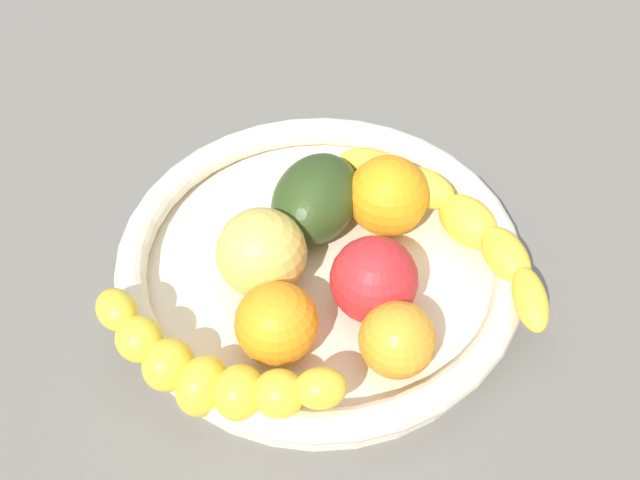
{
  "coord_description": "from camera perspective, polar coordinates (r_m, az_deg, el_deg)",
  "views": [
    {
      "loc": [
        35.56,
        -13.46,
        51.49
      ],
      "look_at": [
        0.0,
        0.0,
        7.68
      ],
      "focal_mm": 42.82,
      "sensor_mm": 36.0,
      "label": 1
    }
  ],
  "objects": [
    {
      "name": "kitchen_counter",
      "position": [
        0.63,
        0.0,
        -3.7
      ],
      "size": [
        120.0,
        120.0,
        3.0
      ],
      "primitive_type": "cube",
      "color": "#67635C",
      "rests_on": "ground"
    },
    {
      "name": "apple_yellow",
      "position": [
        0.57,
        -4.51,
        -0.69
      ],
      "size": [
        6.84,
        6.84,
        6.84
      ],
      "primitive_type": "sphere",
      "color": "#E2C356",
      "rests_on": "fruit_bowl"
    },
    {
      "name": "tomato_red",
      "position": [
        0.55,
        4.05,
        -2.99
      ],
      "size": [
        6.49,
        6.49,
        6.49
      ],
      "primitive_type": "sphere",
      "color": "red",
      "rests_on": "fruit_bowl"
    },
    {
      "name": "fruit_bowl",
      "position": [
        0.6,
        0.0,
        -1.62
      ],
      "size": [
        31.65,
        31.65,
        4.09
      ],
      "color": "beige",
      "rests_on": "kitchen_counter"
    },
    {
      "name": "avocado_dark",
      "position": [
        0.61,
        -0.33,
        3.09
      ],
      "size": [
        10.91,
        10.91,
        6.16
      ],
      "primitive_type": "ellipsoid",
      "rotation": [
        0.0,
        0.0,
        5.5
      ],
      "color": "#2D421A",
      "rests_on": "fruit_bowl"
    },
    {
      "name": "orange_mid_left",
      "position": [
        0.53,
        5.8,
        -7.42
      ],
      "size": [
        5.44,
        5.44,
        5.44
      ],
      "primitive_type": "sphere",
      "color": "orange",
      "rests_on": "fruit_bowl"
    },
    {
      "name": "orange_mid_right",
      "position": [
        0.61,
        5.08,
        3.31
      ],
      "size": [
        6.52,
        6.52,
        6.52
      ],
      "primitive_type": "sphere",
      "color": "orange",
      "rests_on": "fruit_bowl"
    },
    {
      "name": "banana_draped_right",
      "position": [
        0.52,
        -8.5,
        -9.66
      ],
      "size": [
        14.51,
        14.82,
        5.23
      ],
      "color": "yellow",
      "rests_on": "fruit_bowl"
    },
    {
      "name": "orange_front",
      "position": [
        0.53,
        -3.26,
        -6.24
      ],
      "size": [
        5.96,
        5.96,
        5.96
      ],
      "primitive_type": "sphere",
      "color": "orange",
      "rests_on": "fruit_bowl"
    },
    {
      "name": "banana_draped_left",
      "position": [
        0.61,
        10.42,
        1.33
      ],
      "size": [
        22.53,
        10.58,
        4.33
      ],
      "color": "yellow",
      "rests_on": "fruit_bowl"
    }
  ]
}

